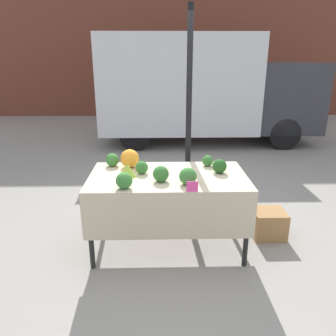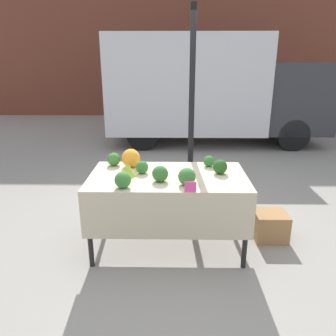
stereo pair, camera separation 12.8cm
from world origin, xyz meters
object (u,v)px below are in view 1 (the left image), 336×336
Objects in this scene: parked_truck at (201,88)px; produce_crate at (268,223)px; price_sign at (192,187)px; orange_cauliflower at (130,158)px.

produce_crate is at bearing -86.62° from parked_truck.
parked_truck is at bearing 82.44° from price_sign.
price_sign is at bearing -97.56° from parked_truck.
price_sign reaches higher than produce_crate.
price_sign is 1.36m from produce_crate.
parked_truck is 24.82× the size of orange_cauliflower.
parked_truck reaches higher than orange_cauliflower.
parked_truck is 4.76m from produce_crate.
produce_crate is (1.59, -0.10, -0.77)m from orange_cauliflower.
parked_truck is 5.30m from price_sign.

